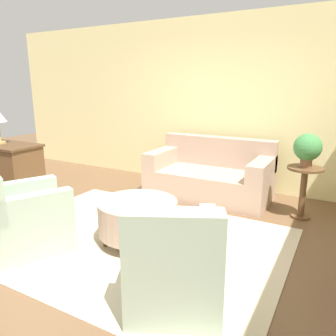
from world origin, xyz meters
TOP-DOWN VIEW (x-y plane):
  - ground_plane at (0.00, 0.00)m, footprint 16.00×16.00m
  - wall_back at (0.00, 2.56)m, footprint 9.01×0.12m
  - rug at (0.00, 0.00)m, footprint 3.28×2.47m
  - couch at (0.17, 1.89)m, footprint 1.85×0.98m
  - armchair_left at (-0.90, -0.72)m, footprint 0.99×1.05m
  - armchair_right at (0.90, -0.72)m, footprint 0.99×1.05m
  - ottoman_table at (0.07, 0.02)m, footprint 0.87×0.87m
  - side_table at (1.55, 1.64)m, footprint 0.45×0.45m
  - dresser at (-2.34, 0.13)m, footprint 1.18×0.55m
  - potted_plant_on_side_table at (1.55, 1.64)m, footprint 0.34×0.34m

SIDE VIEW (x-z plane):
  - ground_plane at x=0.00m, z-range 0.00..0.00m
  - rug at x=0.00m, z-range 0.00..0.01m
  - ottoman_table at x=0.07m, z-range 0.07..0.55m
  - couch at x=0.17m, z-range -0.13..0.77m
  - armchair_left at x=-0.90m, z-range -0.09..0.79m
  - armchair_right at x=0.90m, z-range -0.09..0.79m
  - side_table at x=1.55m, z-range 0.11..0.80m
  - dresser at x=-2.34m, z-range 0.02..0.91m
  - potted_plant_on_side_table at x=1.55m, z-range 0.72..1.16m
  - wall_back at x=0.00m, z-range 0.00..2.80m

